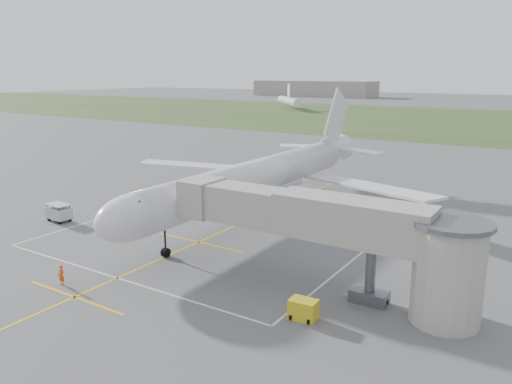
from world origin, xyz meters
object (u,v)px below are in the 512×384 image
Objects in this scene: airliner at (259,177)px; ramp_worker_nose at (61,275)px; baggage_cart at (59,212)px; gpu_unit at (303,310)px; jet_bridge at (341,232)px; ramp_worker_wing at (194,191)px.

airliner is 24.27m from ramp_worker_nose.
ramp_worker_nose is (-2.56, -23.86, -3.62)m from airliner.
ramp_worker_nose is at bearing -31.60° from baggage_cart.
baggage_cart is at bearing -141.63° from airliner.
airliner reaches higher than gpu_unit.
airliner reaches higher than ramp_worker_nose.
ramp_worker_wing is (-27.02, 16.68, -3.90)m from jet_bridge.
ramp_worker_nose is (-18.28, -9.61, -3.97)m from jet_bridge.
baggage_cart is (-16.97, -13.44, -3.42)m from airliner.
gpu_unit is at bearing -51.05° from airliner.
jet_bridge is 13.90× the size of ramp_worker_wing.
ramp_worker_nose is 27.70m from ramp_worker_wing.
jet_bridge is at bearing 80.21° from gpu_unit.
baggage_cart reaches higher than gpu_unit.
baggage_cart is (-32.69, 0.81, -3.77)m from jet_bridge.
gpu_unit is (15.23, -18.84, -3.73)m from airliner.
jet_bridge is 21.03m from ramp_worker_nose.
jet_bridge is at bearing -176.58° from ramp_worker_wing.
baggage_cart is at bearing 166.84° from gpu_unit.
ramp_worker_wing is (-8.74, 26.29, 0.07)m from ramp_worker_nose.
baggage_cart is 17.78m from ramp_worker_nose.
ramp_worker_nose reaches higher than gpu_unit.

